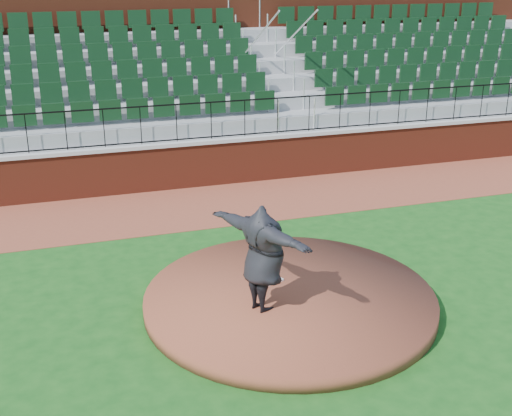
{
  "coord_description": "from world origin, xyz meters",
  "views": [
    {
      "loc": [
        -3.68,
        -10.09,
        5.86
      ],
      "look_at": [
        0.0,
        1.5,
        1.3
      ],
      "focal_mm": 46.46,
      "sensor_mm": 36.0,
      "label": 1
    }
  ],
  "objects": [
    {
      "name": "field_wall",
      "position": [
        0.0,
        7.0,
        0.6
      ],
      "size": [
        34.0,
        0.35,
        1.2
      ],
      "primitive_type": "cube",
      "color": "maroon",
      "rests_on": "ground"
    },
    {
      "name": "concourse_wall",
      "position": [
        0.0,
        12.52,
        2.75
      ],
      "size": [
        34.0,
        0.5,
        5.5
      ],
      "primitive_type": "cube",
      "color": "maroon",
      "rests_on": "ground"
    },
    {
      "name": "pitching_rubber",
      "position": [
        -0.11,
        0.28,
        0.27
      ],
      "size": [
        0.57,
        0.33,
        0.04
      ],
      "primitive_type": "cube",
      "rotation": [
        0.0,
        0.0,
        0.38
      ],
      "color": "silver",
      "rests_on": "pitchers_mound"
    },
    {
      "name": "wall_cap",
      "position": [
        0.0,
        7.0,
        1.25
      ],
      "size": [
        34.0,
        0.45,
        0.1
      ],
      "primitive_type": "cube",
      "color": "#B7B7B7",
      "rests_on": "field_wall"
    },
    {
      "name": "wall_railing",
      "position": [
        0.0,
        7.0,
        1.8
      ],
      "size": [
        34.0,
        0.05,
        1.0
      ],
      "primitive_type": null,
      "color": "black",
      "rests_on": "wall_cap"
    },
    {
      "name": "pitchers_mound",
      "position": [
        0.1,
        -0.19,
        0.12
      ],
      "size": [
        5.23,
        5.23,
        0.25
      ],
      "primitive_type": "cylinder",
      "color": "brown",
      "rests_on": "ground"
    },
    {
      "name": "seating_stands",
      "position": [
        0.0,
        9.72,
        2.3
      ],
      "size": [
        34.0,
        5.1,
        4.6
      ],
      "primitive_type": null,
      "color": "gray",
      "rests_on": "ground"
    },
    {
      "name": "pitcher",
      "position": [
        -0.53,
        -0.55,
        1.2
      ],
      "size": [
        1.55,
        2.39,
        1.9
      ],
      "primitive_type": "imported",
      "rotation": [
        0.0,
        0.0,
        2.0
      ],
      "color": "black",
      "rests_on": "pitchers_mound"
    },
    {
      "name": "warning_track",
      "position": [
        0.0,
        5.4,
        0.01
      ],
      "size": [
        34.0,
        3.2,
        0.01
      ],
      "primitive_type": "cube",
      "color": "brown",
      "rests_on": "ground"
    },
    {
      "name": "ground",
      "position": [
        0.0,
        0.0,
        0.0
      ],
      "size": [
        90.0,
        90.0,
        0.0
      ],
      "primitive_type": "plane",
      "color": "#154A15",
      "rests_on": "ground"
    }
  ]
}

